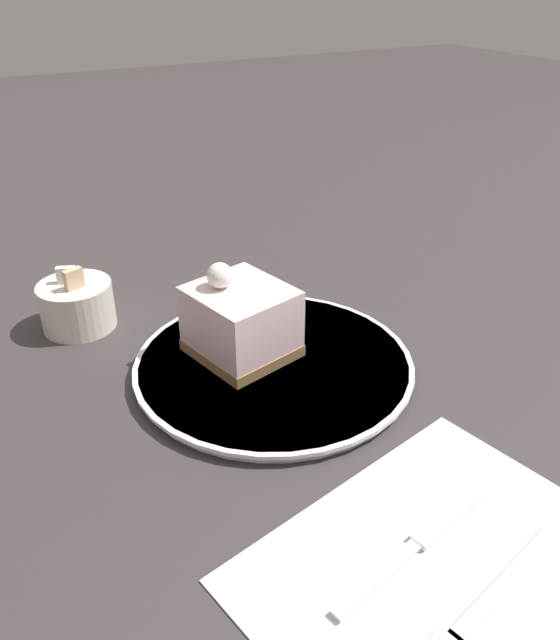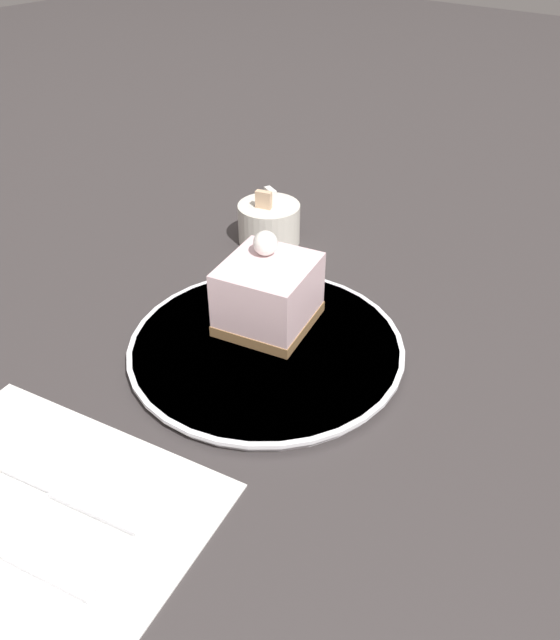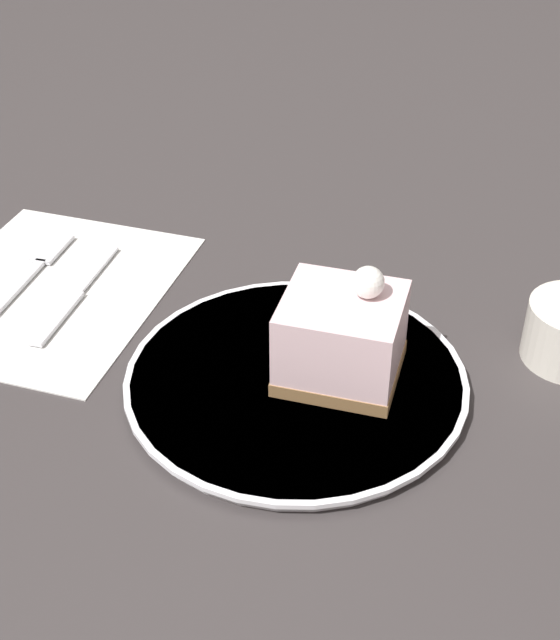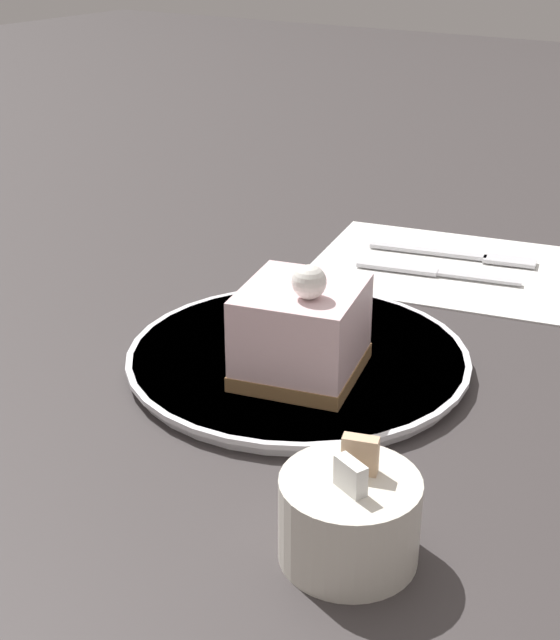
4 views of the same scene
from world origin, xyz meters
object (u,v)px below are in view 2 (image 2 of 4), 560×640
plate (266,347)px  sugar_bowl (269,223)px  cake_slice (268,293)px  knife (70,496)px

plate → sugar_bowl: bearing=39.1°
cake_slice → knife: 0.27m
plate → knife: plate is taller
knife → sugar_bowl: (0.41, 0.15, 0.02)m
plate → sugar_bowl: size_ratio=3.45×
knife → sugar_bowl: sugar_bowl is taller
plate → cake_slice: cake_slice is taller
knife → plate: bearing=-13.7°
plate → sugar_bowl: 0.23m
cake_slice → knife: cake_slice is taller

